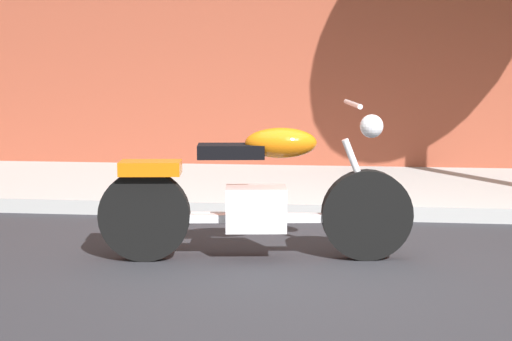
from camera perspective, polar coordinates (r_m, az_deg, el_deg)
The scene contains 3 objects.
ground_plane at distance 5.30m, azimuth 5.02°, elevation -7.58°, with size 60.00×60.00×0.00m, color #28282D.
sidewalk at distance 8.23m, azimuth 5.48°, elevation -1.38°, with size 18.24×2.67×0.14m, color #A5A5A5.
motorcycle at distance 5.45m, azimuth -0.03°, elevation -1.97°, with size 2.29×0.70×1.16m.
Camera 1 is at (0.09, -5.10, 1.44)m, focal length 52.41 mm.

